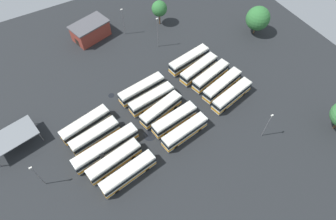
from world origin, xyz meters
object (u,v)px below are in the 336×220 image
Objects in this scene: bus_row0_slot1 at (114,161)px; bus_row2_slot4 at (189,60)px; lamp_post_by_building at (158,32)px; bus_row0_slot2 at (106,148)px; bus_row0_slot4 at (86,125)px; maintenance_shelter at (11,137)px; bus_row1_slot3 at (152,99)px; tree_south_edge at (258,18)px; bus_row2_slot3 at (199,69)px; bus_row0_slot0 at (128,173)px; bus_row1_slot2 at (161,109)px; bus_row1_slot0 at (185,132)px; bus_row0_slot3 at (95,136)px; lamp_post_mid_lot at (267,125)px; bus_row2_slot0 at (232,95)px; lamp_post_near_entrance at (38,175)px; tree_east_edge at (159,9)px; lamp_post_far_corner at (123,21)px; bus_row1_slot1 at (174,120)px; bus_row2_slot1 at (222,85)px; bus_row2_slot2 at (211,76)px; bus_row1_slot4 at (142,89)px.

bus_row0_slot1 is 33.97m from bus_row2_slot4.
lamp_post_by_building is (-3.71, 10.62, 3.36)m from bus_row2_slot4.
bus_row0_slot2 is (-0.38, 3.69, 0.00)m from bus_row0_slot1.
maintenance_shelter is (-14.97, 3.95, 1.38)m from bus_row0_slot4.
tree_south_edge is (38.98, 8.24, 3.33)m from bus_row1_slot3.
bus_row2_slot3 is at bearing 3.02° from bus_row0_slot4.
bus_row1_slot2 is at bearing 38.22° from bus_row0_slot0.
bus_row0_slot0 is 33.11m from bus_row2_slot3.
bus_row1_slot0 and bus_row2_slot3 have the same top height.
lamp_post_mid_lot reaches higher than bus_row0_slot3.
bus_row1_slot2 is at bearing 163.76° from bus_row2_slot0.
bus_row0_slot4 is 32.26m from lamp_post_by_building.
lamp_post_near_entrance is 56.12m from tree_east_edge.
lamp_post_mid_lot is 49.03m from lamp_post_far_corner.
lamp_post_near_entrance is at bearing -162.18° from bus_row2_slot4.
tree_south_edge reaches higher than bus_row2_slot0.
bus_row0_slot4 is at bearing 154.02° from bus_row1_slot1.
lamp_post_by_building reaches higher than tree_south_edge.
bus_row0_slot2 and bus_row0_slot3 have the same top height.
lamp_post_by_building is 29.22m from tree_south_edge.
bus_row2_slot1 is 1.05× the size of bus_row2_slot2.
tree_east_edge reaches higher than bus_row1_slot1.
bus_row0_slot1 is at bearing -162.82° from bus_row2_slot2.
bus_row0_slot0 is at bearing -169.47° from bus_row2_slot0.
bus_row1_slot3 is at bearing 100.13° from bus_row1_slot0.
bus_row1_slot4 is at bearing -1.92° from maintenance_shelter.
tree_east_edge is at bearing 89.97° from bus_row2_slot2.
lamp_post_far_corner is at bearing 84.20° from bus_row1_slot1.
bus_row1_slot3 is 29.46m from lamp_post_near_entrance.
lamp_post_far_corner is (20.90, 29.90, 2.81)m from bus_row0_slot3.
tree_south_edge is at bearing 23.57° from bus_row0_slot0.
bus_row2_slot0 is at bearing -16.10° from bus_row0_slot4.
lamp_post_mid_lot is 0.97× the size of lamp_post_far_corner.
maintenance_shelter is 1.18× the size of lamp_post_by_building.
tree_south_edge is (37.25, 16.08, 3.33)m from bus_row1_slot1.
bus_row2_slot2 is 1.44× the size of lamp_post_near_entrance.
bus_row1_slot3 is (-0.47, 3.83, 0.00)m from bus_row1_slot2.
lamp_post_far_corner is (18.26, 41.51, 2.81)m from bus_row0_slot0.
bus_row0_slot0 is 1.04× the size of bus_row0_slot4.
bus_row2_slot0 is at bearing -88.97° from bus_row2_slot1.
lamp_post_far_corner is at bearing 50.31° from bus_row0_slot4.
bus_row1_slot0 is 30.71m from lamp_post_by_building.
lamp_post_near_entrance is at bearing -158.16° from bus_row1_slot4.
tree_south_edge is at bearing -29.20° from lamp_post_far_corner.
bus_row0_slot1 is 1.08× the size of bus_row1_slot1.
lamp_post_mid_lot is (15.28, -8.65, 2.67)m from bus_row1_slot0.
bus_row0_slot0 is at bearing -142.85° from bus_row2_slot4.
bus_row0_slot2 is 1.29× the size of bus_row2_slot3.
lamp_post_mid_lot reaches higher than bus_row0_slot2.
bus_row1_slot2 is 0.97× the size of bus_row2_slot3.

